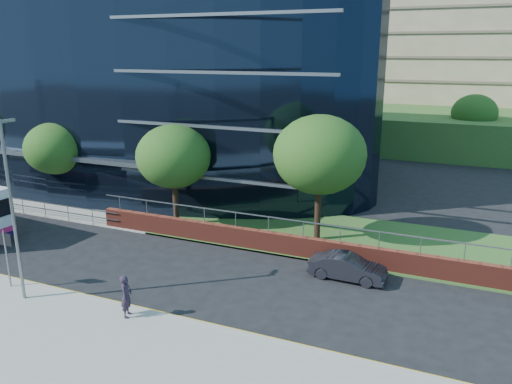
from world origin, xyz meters
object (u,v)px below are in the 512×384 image
at_px(street_sign, 6,247).
at_px(pedestrian, 126,296).
at_px(tree_far_b, 55,148).
at_px(parked_car, 348,267).
at_px(tree_dist_e, 474,113).
at_px(streetlight_east, 12,206).
at_px(tree_far_c, 173,157).
at_px(tree_far_d, 320,155).

height_order(street_sign, pedestrian, street_sign).
xyz_separation_m(tree_far_b, parked_car, (21.81, -3.83, -3.59)).
bearing_deg(street_sign, parked_car, 26.90).
bearing_deg(tree_dist_e, streetlight_east, -113.11).
xyz_separation_m(tree_far_b, tree_far_c, (10.00, -0.50, 0.33)).
bearing_deg(streetlight_east, tree_dist_e, 66.89).
height_order(streetlight_east, parked_car, streetlight_east).
bearing_deg(tree_far_c, pedestrian, -68.32).
height_order(tree_far_b, tree_far_d, tree_far_d).
height_order(tree_far_c, tree_dist_e, same).
height_order(tree_far_b, tree_far_c, tree_far_c).
xyz_separation_m(streetlight_east, parked_car, (12.81, 7.85, -3.82)).
height_order(tree_far_c, pedestrian, tree_far_c).
bearing_deg(parked_car, street_sign, 118.11).
height_order(tree_far_b, streetlight_east, streetlight_east).
height_order(tree_far_b, pedestrian, tree_far_b).
distance_m(parked_car, pedestrian, 10.57).
distance_m(tree_far_c, tree_far_d, 9.08).
relative_size(tree_far_d, tree_dist_e, 1.14).
distance_m(tree_far_d, tree_dist_e, 31.06).
relative_size(parked_car, pedestrian, 2.06).
relative_size(tree_far_b, parked_car, 1.60).
height_order(tree_dist_e, pedestrian, tree_dist_e).
bearing_deg(tree_far_d, streetlight_east, -129.40).
relative_size(streetlight_east, pedestrian, 4.37).
distance_m(tree_far_d, parked_car, 6.89).
bearing_deg(tree_far_c, street_sign, -103.29).
relative_size(street_sign, pedestrian, 1.53).
bearing_deg(tree_far_b, tree_far_c, -2.86).
xyz_separation_m(street_sign, tree_far_b, (-7.50, 11.09, 2.06)).
distance_m(street_sign, pedestrian, 6.83).
bearing_deg(streetlight_east, tree_far_b, 127.63).
xyz_separation_m(tree_far_b, tree_far_d, (19.00, 0.50, 0.98)).
xyz_separation_m(tree_dist_e, streetlight_east, (-18.00, -42.17, -0.10)).
xyz_separation_m(street_sign, tree_far_c, (2.50, 10.59, 2.39)).
relative_size(tree_far_d, pedestrian, 4.06).
relative_size(tree_far_b, tree_dist_e, 0.93).
bearing_deg(streetlight_east, parked_car, 31.49).
height_order(tree_far_d, pedestrian, tree_far_d).
relative_size(tree_far_c, streetlight_east, 0.81).
distance_m(tree_far_b, tree_dist_e, 40.74).
distance_m(tree_far_c, pedestrian, 12.01).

